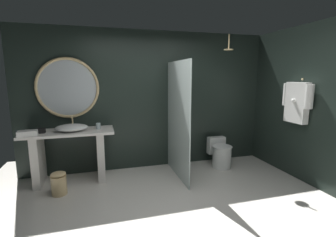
% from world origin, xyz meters
% --- Properties ---
extents(ground_plane, '(5.76, 5.76, 0.00)m').
position_xyz_m(ground_plane, '(0.00, 0.00, 0.00)').
color(ground_plane, silver).
extents(back_wall_panel, '(4.80, 0.10, 2.60)m').
position_xyz_m(back_wall_panel, '(0.00, 1.90, 1.30)').
color(back_wall_panel, '#1E2823').
rests_on(back_wall_panel, ground_plane).
extents(side_wall_right, '(0.10, 2.47, 2.60)m').
position_xyz_m(side_wall_right, '(2.35, 0.76, 1.30)').
color(side_wall_right, '#1E2823').
rests_on(side_wall_right, ground_plane).
extents(vanity_counter, '(1.43, 0.60, 0.88)m').
position_xyz_m(vanity_counter, '(-1.48, 1.53, 0.53)').
color(vanity_counter, silver).
rests_on(vanity_counter, ground_plane).
extents(vessel_sink, '(0.52, 0.43, 0.22)m').
position_xyz_m(vessel_sink, '(-1.43, 1.51, 0.93)').
color(vessel_sink, white).
rests_on(vessel_sink, vanity_counter).
extents(tumbler_cup, '(0.08, 0.08, 0.11)m').
position_xyz_m(tumbler_cup, '(-1.01, 1.54, 0.93)').
color(tumbler_cup, silver).
rests_on(tumbler_cup, vanity_counter).
extents(tissue_box, '(0.14, 0.10, 0.08)m').
position_xyz_m(tissue_box, '(-1.89, 1.49, 0.91)').
color(tissue_box, black).
rests_on(tissue_box, vanity_counter).
extents(round_wall_mirror, '(1.04, 0.05, 1.04)m').
position_xyz_m(round_wall_mirror, '(-1.48, 1.81, 1.57)').
color(round_wall_mirror, '#D6B77F').
extents(shower_glass_panel, '(0.02, 1.20, 2.02)m').
position_xyz_m(shower_glass_panel, '(0.33, 1.25, 1.01)').
color(shower_glass_panel, silver).
rests_on(shower_glass_panel, ground_plane).
extents(rain_shower_head, '(0.17, 0.17, 0.28)m').
position_xyz_m(rain_shower_head, '(1.30, 1.34, 2.26)').
color(rain_shower_head, '#D6B77F').
extents(hanging_bathrobe, '(0.20, 0.60, 0.74)m').
position_xyz_m(hanging_bathrobe, '(2.21, 0.62, 1.36)').
color(hanging_bathrobe, '#D6B77F').
extents(toilet, '(0.38, 0.53, 0.55)m').
position_xyz_m(toilet, '(1.28, 1.45, 0.26)').
color(toilet, white).
rests_on(toilet, ground_plane).
extents(waste_bin, '(0.22, 0.22, 0.35)m').
position_xyz_m(waste_bin, '(-1.61, 1.07, 0.18)').
color(waste_bin, '#D6B77F').
rests_on(waste_bin, ground_plane).
extents(folded_hand_towel, '(0.29, 0.20, 0.08)m').
position_xyz_m(folded_hand_towel, '(-2.03, 1.33, 0.92)').
color(folded_hand_towel, white).
rests_on(folded_hand_towel, vanity_counter).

